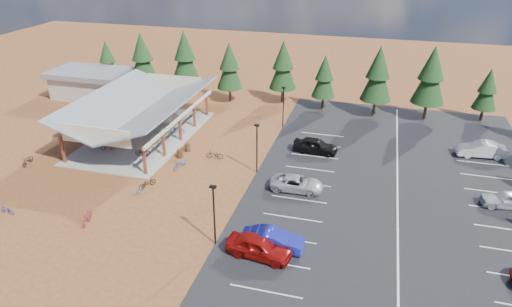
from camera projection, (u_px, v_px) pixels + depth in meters
name	position (u px, v px, depth m)	size (l,w,h in m)	color
ground	(203.00, 175.00, 44.84)	(140.00, 140.00, 0.00)	brown
asphalt_lot	(397.00, 185.00, 43.00)	(27.00, 44.00, 0.04)	black
concrete_pad	(145.00, 136.00, 53.27)	(10.60, 18.60, 0.10)	gray
bike_pavilion	(141.00, 106.00, 51.61)	(11.65, 19.40, 4.97)	maroon
outbuilding	(91.00, 83.00, 65.28)	(11.00, 7.00, 3.90)	#ADA593
lamp_post_0	(214.00, 211.00, 33.67)	(0.50, 0.25, 5.14)	black
lamp_post_1	(257.00, 145.00, 44.07)	(0.50, 0.25, 5.14)	black
lamp_post_2	(283.00, 104.00, 54.47)	(0.50, 0.25, 5.14)	black
trash_bin_0	(180.00, 154.00, 48.10)	(0.60, 0.60, 0.90)	#3F2916
trash_bin_1	(187.00, 147.00, 49.55)	(0.60, 0.60, 0.90)	#3F2916
pine_0	(107.00, 59.00, 68.02)	(3.08, 3.08, 7.18)	#382314
pine_1	(142.00, 57.00, 64.96)	(3.85, 3.85, 8.97)	#382314
pine_2	(185.00, 56.00, 64.64)	(3.98, 3.98, 9.28)	#382314
pine_3	(229.00, 66.00, 62.00)	(3.59, 3.59, 8.35)	#382314
pine_4	(283.00, 65.00, 61.56)	(3.73, 3.73, 8.70)	#382314
pine_5	(324.00, 77.00, 59.66)	(3.14, 3.14, 7.32)	#382314
pine_6	(378.00, 74.00, 56.89)	(3.91, 3.91, 9.12)	#382314
pine_7	(431.00, 75.00, 55.59)	(4.05, 4.05, 9.43)	#382314
pine_8	(487.00, 89.00, 55.92)	(2.91, 2.91, 6.78)	#382314
bike_0	(108.00, 147.00, 49.51)	(0.54, 1.54, 0.81)	black
bike_1	(123.00, 134.00, 52.60)	(0.42, 1.48, 0.89)	gray
bike_2	(118.00, 128.00, 54.05)	(0.62, 1.77, 0.93)	#1C4B88
bike_3	(158.00, 111.00, 59.16)	(0.49, 1.74, 1.04)	#9C1012
bike_4	(143.00, 152.00, 48.40)	(0.57, 1.63, 0.86)	black
bike_5	(156.00, 141.00, 50.64)	(0.50, 1.77, 1.06)	gray
bike_6	(177.00, 129.00, 53.75)	(0.62, 1.77, 0.93)	#162B96
bike_7	(171.00, 114.00, 57.92)	(0.52, 1.85, 1.11)	#A01032
bike_8	(28.00, 160.00, 46.65)	(0.66, 1.90, 1.00)	black
bike_10	(7.00, 210.00, 38.49)	(0.54, 1.54, 0.81)	navy
bike_11	(87.00, 218.00, 37.18)	(0.53, 1.86, 1.12)	#9F2035
bike_12	(147.00, 183.00, 42.47)	(0.64, 1.83, 0.96)	black
bike_13	(138.00, 191.00, 41.18)	(0.42, 1.47, 0.89)	gray
bike_14	(180.00, 164.00, 45.89)	(0.66, 1.91, 1.00)	#10469F
bike_16	(214.00, 155.00, 47.85)	(0.64, 1.84, 0.97)	black
car_0	(259.00, 247.00, 33.25)	(1.97, 4.90, 1.67)	maroon
car_1	(272.00, 240.00, 34.09)	(1.65, 4.72, 1.56)	navy
car_2	(297.00, 183.00, 41.91)	(2.25, 4.87, 1.35)	#A3A6AC
car_4	(315.00, 146.00, 49.02)	(1.91, 4.75, 1.62)	black
car_8	(507.00, 199.00, 39.31)	(1.72, 4.27, 1.45)	#AFB1B7
car_9	(481.00, 149.00, 48.15)	(1.74, 4.98, 1.64)	silver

